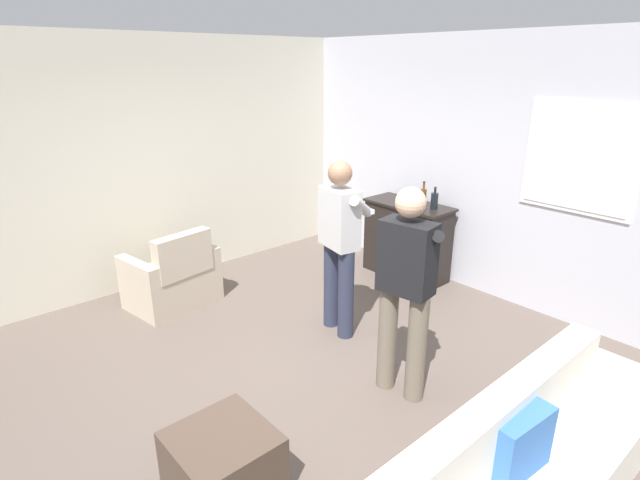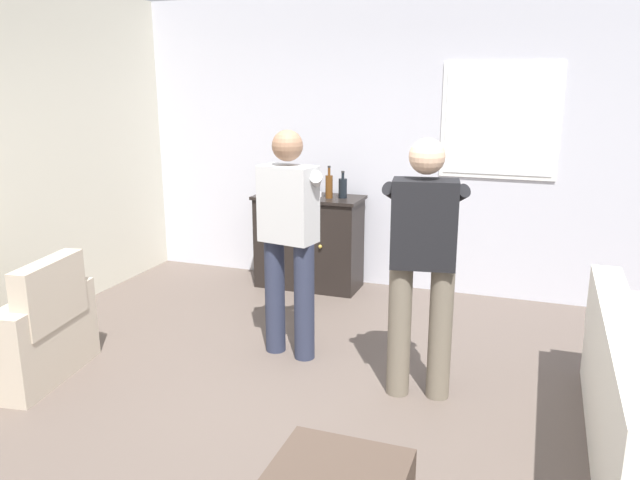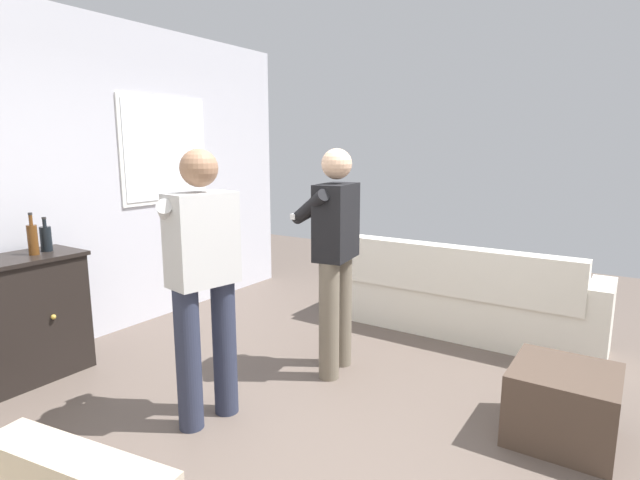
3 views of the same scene
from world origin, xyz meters
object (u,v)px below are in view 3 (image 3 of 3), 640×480
Objects in this scene: couch at (456,300)px; ottoman at (563,404)px; person_standing_left at (203,275)px; person_standing_right at (335,251)px; bottle_wine_green at (46,238)px; sideboard_cabinet at (8,323)px; bottle_liquor_amber at (33,239)px.

ottoman is at bearing -140.86° from couch.
person_standing_left is 1.00× the size of person_standing_right.
person_standing_left is (0.09, -1.55, -0.08)m from bottle_wine_green.
person_standing_left is (-2.29, 0.82, 0.61)m from couch.
person_standing_left is (0.43, -1.53, 0.48)m from sideboard_cabinet.
ottoman is 2.25m from person_standing_left.
bottle_liquor_amber is at bearing 137.06° from couch.
couch is 3.49m from bottle_liquor_amber.
sideboard_cabinet is at bearing -176.41° from bottle_wine_green.
couch is at bearing -22.65° from person_standing_right.
bottle_liquor_amber reaches higher than sideboard_cabinet.
person_standing_right is (0.05, 1.59, 0.72)m from ottoman.
couch is 2.34× the size of sideboard_cabinet.
ottoman is 0.34× the size of person_standing_left.
couch is 3.60m from sideboard_cabinet.
ottoman is at bearing -62.58° from person_standing_left.
ottoman is (1.07, -3.44, -0.80)m from bottle_wine_green.
couch is 1.50m from person_standing_right.
sideboard_cabinet is 2.39m from person_standing_right.
bottle_liquor_amber is 0.54× the size of ottoman.
couch is at bearing -19.81° from person_standing_left.
couch reaches higher than ottoman.
bottle_wine_green reaches higher than ottoman.
person_standing_right is at bearing 157.35° from couch.
ottoman is 0.34× the size of person_standing_right.
couch is 9.50× the size of bottle_wine_green.
bottle_liquor_amber is (0.22, -0.03, 0.57)m from sideboard_cabinet.
couch is at bearing -44.98° from bottle_wine_green.
bottle_liquor_amber is 0.18× the size of person_standing_right.
sideboard_cabinet is at bearing 128.51° from person_standing_right.
bottle_liquor_amber is at bearing -7.68° from sideboard_cabinet.
sideboard_cabinet reaches higher than couch.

